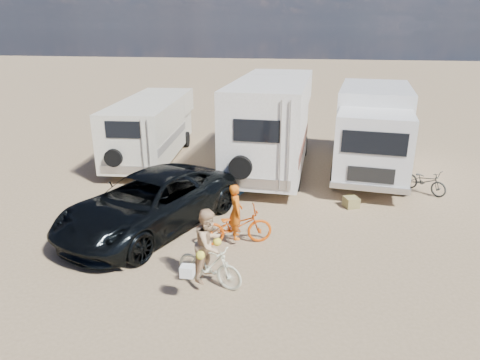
% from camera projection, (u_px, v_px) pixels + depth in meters
% --- Properties ---
extents(ground, '(140.00, 140.00, 0.00)m').
position_uv_depth(ground, '(238.00, 252.00, 11.26)').
color(ground, '#997C5B').
rests_on(ground, ground).
extents(rv_main, '(2.97, 7.76, 3.67)m').
position_uv_depth(rv_main, '(272.00, 126.00, 17.15)').
color(rv_main, silver).
rests_on(rv_main, ground).
extents(rv_left, '(2.88, 7.20, 2.63)m').
position_uv_depth(rv_left, '(152.00, 130.00, 18.71)').
color(rv_left, beige).
rests_on(rv_left, ground).
extents(box_truck, '(3.48, 7.25, 3.33)m').
position_uv_depth(box_truck, '(372.00, 132.00, 16.78)').
color(box_truck, silver).
rests_on(box_truck, ground).
extents(dark_suv, '(4.72, 6.38, 1.61)m').
position_uv_depth(dark_suv, '(149.00, 202.00, 12.33)').
color(dark_suv, black).
rests_on(dark_suv, ground).
extents(bike_man, '(2.08, 1.27, 1.03)m').
position_uv_depth(bike_man, '(236.00, 226.00, 11.54)').
color(bike_man, '#C24407').
rests_on(bike_man, ground).
extents(bike_woman, '(1.73, 0.99, 1.00)m').
position_uv_depth(bike_woman, '(209.00, 265.00, 9.70)').
color(bike_woman, beige).
rests_on(bike_woman, ground).
extents(rider_man, '(0.52, 0.64, 1.53)m').
position_uv_depth(rider_man, '(236.00, 218.00, 11.46)').
color(rider_man, '#CC5A10').
rests_on(rider_man, ground).
extents(rider_woman, '(0.87, 0.98, 1.69)m').
position_uv_depth(rider_woman, '(209.00, 251.00, 9.58)').
color(rider_woman, tan).
rests_on(rider_woman, ground).
extents(bike_parked, '(1.58, 1.55, 0.86)m').
position_uv_depth(bike_parked, '(425.00, 181.00, 15.15)').
color(bike_parked, '#272A27').
rests_on(bike_parked, ground).
extents(cooler, '(0.68, 0.58, 0.46)m').
position_uv_depth(cooler, '(234.00, 187.00, 15.14)').
color(cooler, '#2F5B8F').
rests_on(cooler, ground).
extents(crate, '(0.55, 0.55, 0.34)m').
position_uv_depth(crate, '(351.00, 202.00, 13.99)').
color(crate, olive).
rests_on(crate, ground).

